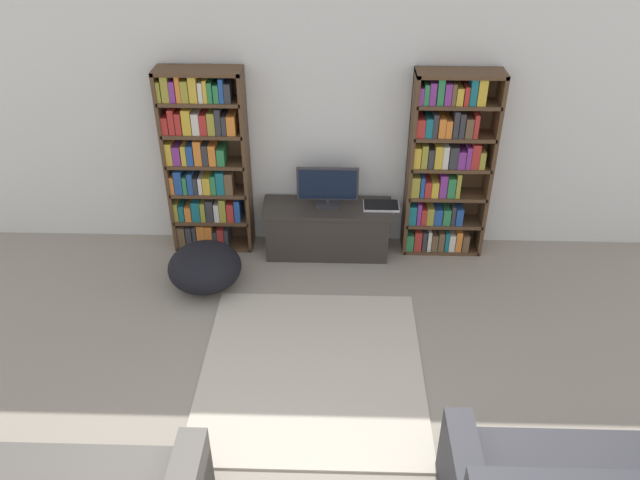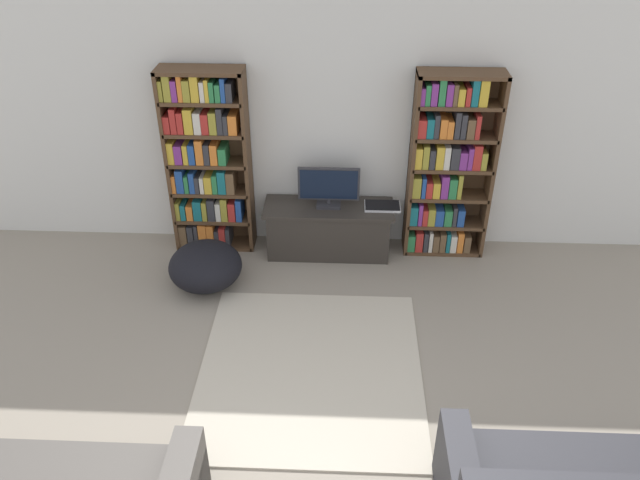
{
  "view_description": "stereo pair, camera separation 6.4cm",
  "coord_description": "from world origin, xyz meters",
  "px_view_note": "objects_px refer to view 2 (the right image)",
  "views": [
    {
      "loc": [
        0.16,
        -1.54,
        3.65
      ],
      "look_at": [
        0.02,
        3.05,
        0.7
      ],
      "focal_mm": 35.0,
      "sensor_mm": 36.0,
      "label": 1
    },
    {
      "loc": [
        0.22,
        -1.54,
        3.65
      ],
      "look_at": [
        0.02,
        3.05,
        0.7
      ],
      "focal_mm": 35.0,
      "sensor_mm": 36.0,
      "label": 2
    }
  ],
  "objects_px": {
    "bookshelf_left": "(207,162)",
    "laptop": "(382,206)",
    "bookshelf_right": "(447,167)",
    "tv_stand": "(328,229)",
    "beanbag_ottoman": "(205,266)",
    "television": "(329,187)"
  },
  "relations": [
    {
      "from": "bookshelf_left",
      "to": "laptop",
      "type": "xyz_separation_m",
      "value": [
        1.76,
        -0.1,
        -0.4
      ]
    },
    {
      "from": "bookshelf_left",
      "to": "bookshelf_right",
      "type": "height_order",
      "value": "same"
    },
    {
      "from": "tv_stand",
      "to": "beanbag_ottoman",
      "type": "relative_size",
      "value": 1.87
    },
    {
      "from": "tv_stand",
      "to": "bookshelf_left",
      "type": "bearing_deg",
      "value": 174.81
    },
    {
      "from": "bookshelf_right",
      "to": "beanbag_ottoman",
      "type": "height_order",
      "value": "bookshelf_right"
    },
    {
      "from": "tv_stand",
      "to": "bookshelf_right",
      "type": "bearing_deg",
      "value": 5.54
    },
    {
      "from": "tv_stand",
      "to": "television",
      "type": "xyz_separation_m",
      "value": [
        0.0,
        0.01,
        0.49
      ]
    },
    {
      "from": "bookshelf_right",
      "to": "beanbag_ottoman",
      "type": "distance_m",
      "value": 2.54
    },
    {
      "from": "laptop",
      "to": "beanbag_ottoman",
      "type": "bearing_deg",
      "value": -159.4
    },
    {
      "from": "bookshelf_left",
      "to": "beanbag_ottoman",
      "type": "relative_size",
      "value": 2.72
    },
    {
      "from": "laptop",
      "to": "tv_stand",
      "type": "bearing_deg",
      "value": -179.04
    },
    {
      "from": "television",
      "to": "beanbag_ottoman",
      "type": "height_order",
      "value": "television"
    },
    {
      "from": "bookshelf_left",
      "to": "tv_stand",
      "type": "relative_size",
      "value": 1.45
    },
    {
      "from": "bookshelf_right",
      "to": "tv_stand",
      "type": "bearing_deg",
      "value": -174.46
    },
    {
      "from": "laptop",
      "to": "bookshelf_left",
      "type": "bearing_deg",
      "value": 176.69
    },
    {
      "from": "bookshelf_left",
      "to": "television",
      "type": "height_order",
      "value": "bookshelf_left"
    },
    {
      "from": "television",
      "to": "beanbag_ottoman",
      "type": "bearing_deg",
      "value": -151.11
    },
    {
      "from": "television",
      "to": "laptop",
      "type": "xyz_separation_m",
      "value": [
        0.54,
        -0.0,
        -0.21
      ]
    },
    {
      "from": "bookshelf_right",
      "to": "beanbag_ottoman",
      "type": "relative_size",
      "value": 2.72
    },
    {
      "from": "bookshelf_left",
      "to": "laptop",
      "type": "bearing_deg",
      "value": -3.31
    },
    {
      "from": "television",
      "to": "laptop",
      "type": "relative_size",
      "value": 1.7
    },
    {
      "from": "laptop",
      "to": "bookshelf_right",
      "type": "bearing_deg",
      "value": 9.5
    }
  ]
}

